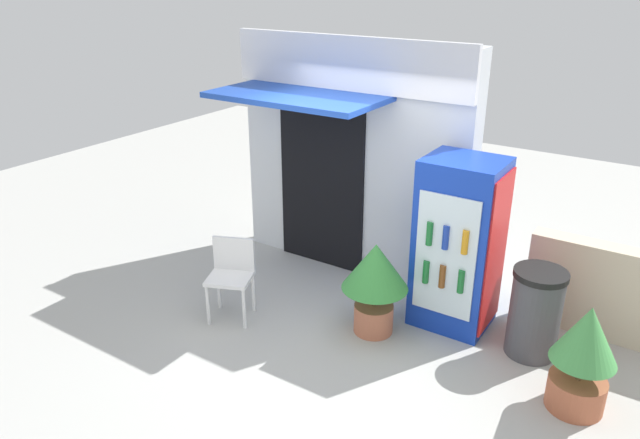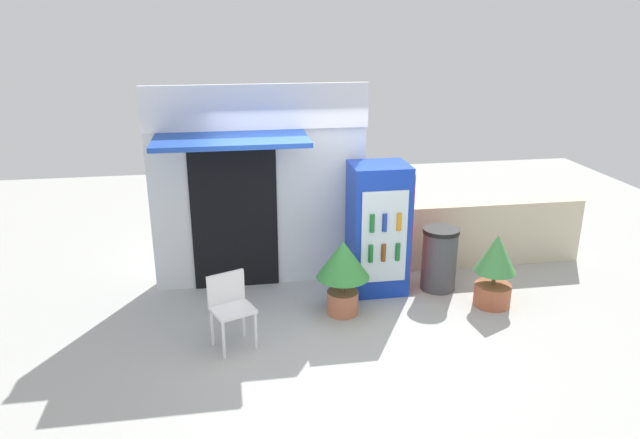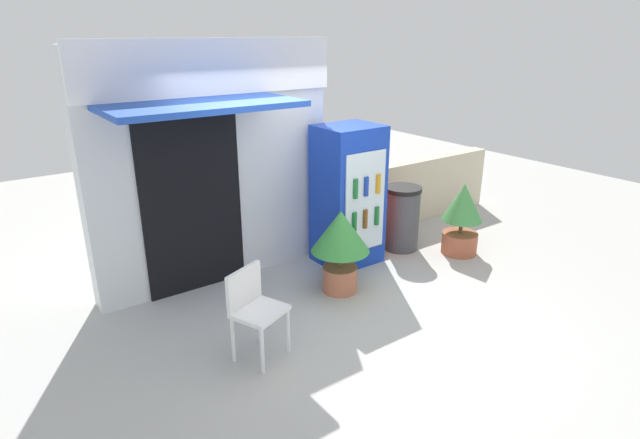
{
  "view_description": "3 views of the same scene",
  "coord_description": "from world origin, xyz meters",
  "px_view_note": "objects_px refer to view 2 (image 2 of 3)",
  "views": [
    {
      "loc": [
        2.77,
        -4.41,
        3.5
      ],
      "look_at": [
        -0.34,
        0.35,
        1.1
      ],
      "focal_mm": 33.73,
      "sensor_mm": 36.0,
      "label": 1
    },
    {
      "loc": [
        -1.05,
        -6.32,
        3.63
      ],
      "look_at": [
        0.04,
        0.4,
        1.28
      ],
      "focal_mm": 32.97,
      "sensor_mm": 36.0,
      "label": 2
    },
    {
      "loc": [
        -3.02,
        -3.92,
        2.89
      ],
      "look_at": [
        -0.03,
        0.25,
        1.0
      ],
      "focal_mm": 28.82,
      "sensor_mm": 36.0,
      "label": 3
    }
  ],
  "objects_px": {
    "potted_plant_curbside": "(495,267)",
    "drink_cooler": "(378,229)",
    "potted_plant_near_shop": "(343,267)",
    "plastic_chair": "(230,303)",
    "trash_bin": "(439,259)"
  },
  "relations": [
    {
      "from": "potted_plant_curbside",
      "to": "drink_cooler",
      "type": "bearing_deg",
      "value": 152.79
    },
    {
      "from": "drink_cooler",
      "to": "potted_plant_near_shop",
      "type": "relative_size",
      "value": 1.81
    },
    {
      "from": "drink_cooler",
      "to": "plastic_chair",
      "type": "relative_size",
      "value": 2.08
    },
    {
      "from": "trash_bin",
      "to": "potted_plant_near_shop",
      "type": "bearing_deg",
      "value": -161.14
    },
    {
      "from": "plastic_chair",
      "to": "potted_plant_curbside",
      "type": "xyz_separation_m",
      "value": [
        3.43,
        0.45,
        0.02
      ]
    },
    {
      "from": "plastic_chair",
      "to": "trash_bin",
      "type": "distance_m",
      "value": 3.08
    },
    {
      "from": "drink_cooler",
      "to": "potted_plant_near_shop",
      "type": "height_order",
      "value": "drink_cooler"
    },
    {
      "from": "potted_plant_near_shop",
      "to": "trash_bin",
      "type": "bearing_deg",
      "value": 18.86
    },
    {
      "from": "drink_cooler",
      "to": "potted_plant_curbside",
      "type": "xyz_separation_m",
      "value": [
        1.39,
        -0.72,
        -0.35
      ]
    },
    {
      "from": "potted_plant_near_shop",
      "to": "potted_plant_curbside",
      "type": "xyz_separation_m",
      "value": [
        2.01,
        -0.09,
        -0.09
      ]
    },
    {
      "from": "potted_plant_curbside",
      "to": "trash_bin",
      "type": "relative_size",
      "value": 1.1
    },
    {
      "from": "plastic_chair",
      "to": "potted_plant_curbside",
      "type": "height_order",
      "value": "potted_plant_curbside"
    },
    {
      "from": "plastic_chair",
      "to": "potted_plant_near_shop",
      "type": "distance_m",
      "value": 1.53
    },
    {
      "from": "drink_cooler",
      "to": "plastic_chair",
      "type": "distance_m",
      "value": 2.38
    },
    {
      "from": "trash_bin",
      "to": "potted_plant_curbside",
      "type": "bearing_deg",
      "value": -47.75
    }
  ]
}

